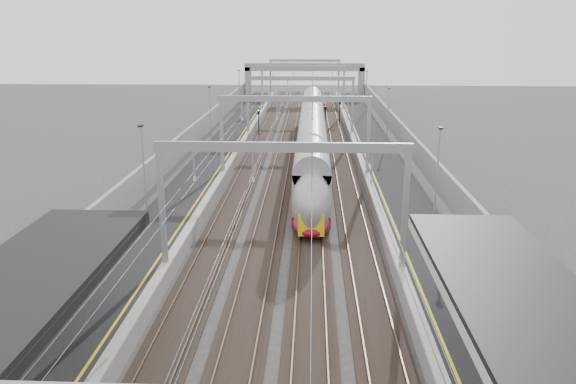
{
  "coord_description": "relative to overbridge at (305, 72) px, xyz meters",
  "views": [
    {
      "loc": [
        1.46,
        -5.52,
        13.07
      ],
      "look_at": [
        0.0,
        28.63,
        3.07
      ],
      "focal_mm": 35.0,
      "sensor_mm": 36.0,
      "label": 1
    }
  ],
  "objects": [
    {
      "name": "wall_right",
      "position": [
        11.2,
        -55.0,
        -3.71
      ],
      "size": [
        0.3,
        120.0,
        3.2
      ],
      "primitive_type": "cube",
      "color": "gray",
      "rests_on": "ground"
    },
    {
      "name": "signal_red_far",
      "position": [
        5.4,
        -25.89,
        -2.89
      ],
      "size": [
        0.32,
        0.32,
        3.48
      ],
      "color": "black",
      "rests_on": "ground"
    },
    {
      "name": "signal_green",
      "position": [
        -5.2,
        -35.89,
        -2.89
      ],
      "size": [
        0.32,
        0.32,
        3.48
      ],
      "color": "black",
      "rests_on": "ground"
    },
    {
      "name": "signal_red_near",
      "position": [
        3.2,
        -31.64,
        -2.89
      ],
      "size": [
        0.32,
        0.32,
        3.48
      ],
      "color": "black",
      "rests_on": "ground"
    },
    {
      "name": "platform_right",
      "position": [
        8.0,
        -55.0,
        -4.81
      ],
      "size": [
        4.0,
        120.0,
        1.0
      ],
      "primitive_type": "cube",
      "color": "black",
      "rests_on": "ground"
    },
    {
      "name": "wall_left",
      "position": [
        -11.2,
        -55.0,
        -3.71
      ],
      "size": [
        0.3,
        120.0,
        3.2
      ],
      "primitive_type": "cube",
      "color": "gray",
      "rests_on": "ground"
    },
    {
      "name": "tracks",
      "position": [
        0.0,
        -55.0,
        -5.26
      ],
      "size": [
        11.4,
        140.0,
        0.2
      ],
      "color": "black",
      "rests_on": "ground"
    },
    {
      "name": "train",
      "position": [
        1.5,
        -50.48,
        -3.28
      ],
      "size": [
        2.6,
        47.46,
        4.12
      ],
      "color": "maroon",
      "rests_on": "ground"
    },
    {
      "name": "overhead_line",
      "position": [
        0.0,
        -48.38,
        0.83
      ],
      "size": [
        13.0,
        140.0,
        6.6
      ],
      "color": "#919399",
      "rests_on": "platform_left"
    },
    {
      "name": "platform_left",
      "position": [
        -8.0,
        -55.0,
        -4.81
      ],
      "size": [
        4.0,
        120.0,
        1.0
      ],
      "primitive_type": "cube",
      "color": "black",
      "rests_on": "ground"
    },
    {
      "name": "overbridge",
      "position": [
        0.0,
        0.0,
        0.0
      ],
      "size": [
        22.0,
        2.2,
        6.9
      ],
      "color": "gray",
      "rests_on": "ground"
    }
  ]
}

